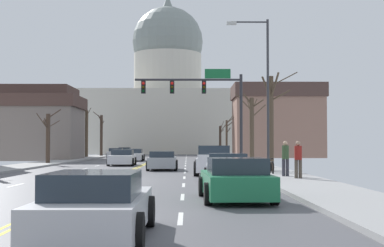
{
  "coord_description": "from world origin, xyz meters",
  "views": [
    {
      "loc": [
        3.66,
        -26.57,
        1.71
      ],
      "look_at": [
        4.12,
        30.16,
        3.83
      ],
      "focal_mm": 51.96,
      "sensor_mm": 36.0,
      "label": 1
    }
  ],
  "objects": [
    {
      "name": "sedan_oncoming_00",
      "position": [
        -1.62,
        18.33,
        0.6
      ],
      "size": [
        2.18,
        4.5,
        1.27
      ],
      "color": "silver",
      "rests_on": "ground"
    },
    {
      "name": "sedan_near_02",
      "position": [
        5.41,
        -2.24,
        0.61
      ],
      "size": [
        2.16,
        4.36,
        1.31
      ],
      "color": "silver",
      "rests_on": "ground"
    },
    {
      "name": "bare_tree_01",
      "position": [
        -9.0,
        43.07,
        3.11
      ],
      "size": [
        0.82,
        1.27,
        6.82
      ],
      "color": "#4C3D2D",
      "rests_on": "ground"
    },
    {
      "name": "bicycle_parked",
      "position": [
        8.2,
        3.48,
        0.49
      ],
      "size": [
        0.12,
        1.77,
        0.85
      ],
      "color": "black",
      "rests_on": "ground"
    },
    {
      "name": "bare_tree_03",
      "position": [
        -8.2,
        49.75,
        3.06
      ],
      "size": [
        1.54,
        1.52,
        6.0
      ],
      "color": "#423328",
      "rests_on": "ground"
    },
    {
      "name": "bare_tree_07",
      "position": [
        -8.11,
        20.32,
        2.35
      ],
      "size": [
        2.18,
        1.73,
        4.52
      ],
      "color": "#423328",
      "rests_on": "ground"
    },
    {
      "name": "flank_building_03",
      "position": [
        15.3,
        45.27,
        4.76
      ],
      "size": [
        11.52,
        7.97,
        9.4
      ],
      "color": "#8C6656",
      "rests_on": "ground"
    },
    {
      "name": "pickup_truck_near_01",
      "position": [
        5.16,
        4.84,
        0.72
      ],
      "size": [
        2.35,
        5.42,
        1.63
      ],
      "color": "silver",
      "rests_on": "ground"
    },
    {
      "name": "street_lamp_right",
      "position": [
        7.91,
        4.58,
        5.22
      ],
      "size": [
        2.4,
        0.24,
        8.64
      ],
      "color": "#333338",
      "rests_on": "ground"
    },
    {
      "name": "signal_gantry",
      "position": [
        4.83,
        14.04,
        5.27
      ],
      "size": [
        7.91,
        0.41,
        7.11
      ],
      "color": "#28282D",
      "rests_on": "ground"
    },
    {
      "name": "bare_tree_00",
      "position": [
        8.91,
        46.84,
        2.8
      ],
      "size": [
        1.22,
        2.44,
        5.38
      ],
      "color": "#4C3D2D",
      "rests_on": "ground"
    },
    {
      "name": "sedan_near_00",
      "position": [
        2.0,
        10.34,
        0.6
      ],
      "size": [
        2.04,
        4.35,
        1.24
      ],
      "color": "#9EA3A8",
      "rests_on": "ground"
    },
    {
      "name": "flank_building_01",
      "position": [
        -15.13,
        33.48,
        3.48
      ],
      "size": [
        14.46,
        8.14,
        6.88
      ],
      "color": "slate",
      "rests_on": "ground"
    },
    {
      "name": "bare_tree_06",
      "position": [
        8.34,
        52.42,
        2.38
      ],
      "size": [
        1.14,
        2.08,
        4.86
      ],
      "color": "#423328",
      "rests_on": "ground"
    },
    {
      "name": "bare_tree_04",
      "position": [
        8.75,
        17.19,
        2.97
      ],
      "size": [
        2.47,
        1.92,
        5.6
      ],
      "color": "#4C3D2D",
      "rests_on": "ground"
    },
    {
      "name": "sedan_oncoming_03",
      "position": [
        -5.35,
        53.03,
        0.58
      ],
      "size": [
        2.04,
        4.51,
        1.26
      ],
      "color": "#6B6056",
      "rests_on": "ground"
    },
    {
      "name": "sedan_near_03",
      "position": [
        5.13,
        -9.63,
        0.6
      ],
      "size": [
        2.21,
        4.51,
        1.31
      ],
      "color": "#1E7247",
      "rests_on": "ground"
    },
    {
      "name": "sedan_near_04",
      "position": [
        2.0,
        -16.43,
        0.57
      ],
      "size": [
        1.95,
        4.44,
        1.22
      ],
      "color": "silver",
      "rests_on": "ground"
    },
    {
      "name": "sedan_oncoming_01",
      "position": [
        -1.82,
        30.18,
        0.57
      ],
      "size": [
        2.14,
        4.68,
        1.23
      ],
      "color": "silver",
      "rests_on": "ground"
    },
    {
      "name": "sedan_oncoming_02",
      "position": [
        -5.28,
        42.82,
        0.58
      ],
      "size": [
        2.09,
        4.47,
        1.21
      ],
      "color": "silver",
      "rests_on": "ground"
    },
    {
      "name": "bare_tree_02",
      "position": [
        8.47,
        5.52,
        3.08
      ],
      "size": [
        1.98,
        1.99,
        5.8
      ],
      "color": "#4C3D2D",
      "rests_on": "ground"
    },
    {
      "name": "flank_building_02",
      "position": [
        -16.23,
        44.57,
        4.56
      ],
      "size": [
        10.47,
        8.03,
        9.03
      ],
      "color": "slate",
      "rests_on": "ground"
    },
    {
      "name": "ground",
      "position": [
        0.0,
        -0.0,
        0.02
      ],
      "size": [
        20.0,
        180.0,
        0.2
      ],
      "color": "#4C4C51"
    },
    {
      "name": "pedestrian_00",
      "position": [
        8.49,
        0.76,
        1.1
      ],
      "size": [
        0.35,
        0.34,
        1.73
      ],
      "color": "#33333D",
      "rests_on": "ground"
    },
    {
      "name": "pedestrian_01",
      "position": [
        8.78,
        -0.94,
        1.1
      ],
      "size": [
        0.35,
        0.34,
        1.72
      ],
      "color": "#4C4238",
      "rests_on": "ground"
    },
    {
      "name": "capitol_building",
      "position": [
        0.0,
        75.04,
        9.91
      ],
      "size": [
        29.8,
        19.76,
        29.44
      ],
      "color": "beige",
      "rests_on": "ground"
    }
  ]
}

